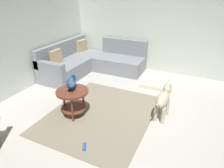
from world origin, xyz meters
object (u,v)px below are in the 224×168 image
object	(u,v)px
side_table	(73,96)
dog_bed_mat	(155,82)
dog_toy_rope	(84,147)
torus_sculpture	(71,82)
sectional_couch	(90,62)
dog	(163,99)

from	to	relation	value
side_table	dog_bed_mat	xyz separation A→B (m)	(2.07, -1.08, -0.37)
side_table	dog_toy_rope	distance (m)	1.02
torus_sculpture	dog_toy_rope	world-z (taller)	torus_sculpture
sectional_couch	dog_toy_rope	xyz separation A→B (m)	(-2.76, -1.52, -0.26)
side_table	dog	world-z (taller)	dog
side_table	torus_sculpture	size ratio (longest dim) A/B	1.84
torus_sculpture	dog	world-z (taller)	torus_sculpture
dog	dog_toy_rope	size ratio (longest dim) A/B	5.73
dog_bed_mat	dog_toy_rope	bearing A→B (deg)	171.34
dog_bed_mat	dog	distance (m)	1.51
torus_sculpture	dog_bed_mat	xyz separation A→B (m)	(2.07, -1.08, -0.67)
dog_bed_mat	dog_toy_rope	distance (m)	2.78
sectional_couch	side_table	bearing A→B (deg)	-157.44
dog_bed_mat	torus_sculpture	bearing A→B (deg)	152.50
dog	dog_toy_rope	world-z (taller)	dog
side_table	torus_sculpture	distance (m)	0.29
sectional_couch	dog_bed_mat	bearing A→B (deg)	-90.16
side_table	dog_toy_rope	world-z (taller)	side_table
torus_sculpture	dog_toy_rope	xyz separation A→B (m)	(-0.68, -0.66, -0.69)
dog_bed_mat	dog	size ratio (longest dim) A/B	0.94
dog	dog_toy_rope	bearing A→B (deg)	-120.84
sectional_couch	torus_sculpture	size ratio (longest dim) A/B	6.90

